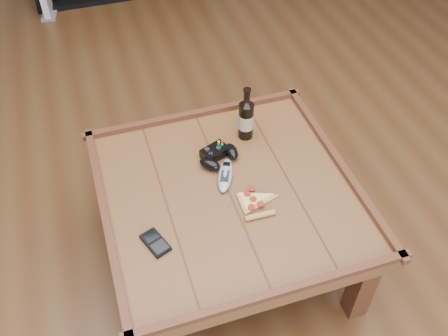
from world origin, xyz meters
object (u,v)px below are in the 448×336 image
object	(u,v)px
coffee_table	(228,201)
pizza_slice	(254,203)
game_controller	(218,155)
game_console	(46,2)
remote_control	(225,175)
beer_bottle	(246,118)
smartphone	(155,243)

from	to	relation	value
coffee_table	pizza_slice	xyz separation A→B (m)	(0.07, -0.09, 0.07)
game_controller	game_console	xyz separation A→B (m)	(-0.63, 2.31, -0.37)
remote_control	game_console	size ratio (longest dim) A/B	0.81
beer_bottle	smartphone	bearing A→B (deg)	-138.47
game_controller	remote_control	world-z (taller)	game_controller
game_controller	smartphone	distance (m)	0.49
remote_control	game_console	bearing A→B (deg)	128.46
smartphone	pizza_slice	bearing A→B (deg)	-11.33
beer_bottle	game_controller	bearing A→B (deg)	-146.50
beer_bottle	smartphone	distance (m)	0.68
remote_control	game_console	world-z (taller)	remote_control
coffee_table	game_console	bearing A→B (deg)	103.95
beer_bottle	game_console	size ratio (longest dim) A/B	1.06
game_console	coffee_table	bearing A→B (deg)	-65.75
game_controller	pizza_slice	world-z (taller)	game_controller
beer_bottle	smartphone	size ratio (longest dim) A/B	1.90
game_controller	pizza_slice	bearing A→B (deg)	-99.77
coffee_table	pizza_slice	distance (m)	0.14
pizza_slice	beer_bottle	bearing A→B (deg)	76.71
beer_bottle	pizza_slice	xyz separation A→B (m)	(-0.10, -0.38, -0.10)
game_controller	remote_control	xyz separation A→B (m)	(-0.00, -0.11, -0.01)
beer_bottle	game_controller	size ratio (longest dim) A/B	1.38
coffee_table	remote_control	xyz separation A→B (m)	(0.01, 0.07, 0.07)
coffee_table	game_controller	xyz separation A→B (m)	(0.01, 0.18, 0.08)
smartphone	game_console	world-z (taller)	smartphone
pizza_slice	game_console	world-z (taller)	pizza_slice
pizza_slice	remote_control	distance (m)	0.18
beer_bottle	game_console	bearing A→B (deg)	109.75
smartphone	game_console	xyz separation A→B (m)	(-0.29, 2.65, -0.35)
smartphone	remote_control	xyz separation A→B (m)	(0.34, 0.23, 0.01)
coffee_table	game_console	size ratio (longest dim) A/B	4.28
beer_bottle	coffee_table	bearing A→B (deg)	-121.06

